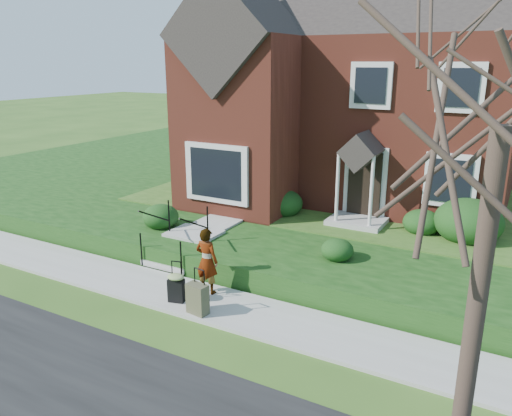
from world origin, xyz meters
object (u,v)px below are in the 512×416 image
Objects in this scene: front_steps at (184,244)px; suitcase_olive at (198,299)px; suitcase_black at (176,286)px; tree_verge at (507,86)px; woman at (207,261)px.

suitcase_olive is at bearing -48.18° from front_steps.
front_steps reaches higher than suitcase_black.
tree_verge reaches higher than suitcase_olive.
suitcase_olive reaches higher than suitcase_black.
suitcase_black is 0.76m from suitcase_olive.
front_steps is 2.11× the size of suitcase_black.
woman is 0.22× the size of tree_verge.
suitcase_black is at bearing 172.39° from suitcase_olive.
woman is 1.64× the size of suitcase_black.
tree_verge is (7.59, -3.96, 4.53)m from front_steps.
suitcase_black is (-0.33, -0.74, -0.41)m from woman.
front_steps is at bearing 108.33° from suitcase_black.
suitcase_olive is 0.14× the size of tree_verge.
front_steps is at bearing 140.40° from suitcase_olive.
woman is 0.91m from suitcase_black.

